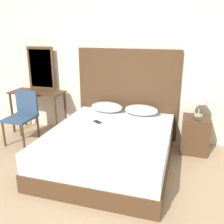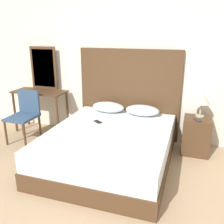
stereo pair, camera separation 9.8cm
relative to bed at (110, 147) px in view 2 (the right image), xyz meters
The scene contains 12 objects.
wall_back 1.58m from the bed, 84.16° to the left, with size 10.00×0.06×2.70m.
bed is the anchor object (origin of this frame).
headboard 1.19m from the bed, 90.00° to the left, with size 1.80×0.05×1.59m.
pillow_left 0.94m from the bed, 110.56° to the left, with size 0.57×0.33×0.17m.
pillow_right 0.94m from the bed, 69.44° to the left, with size 0.57×0.33×0.17m.
phone_on_bed 0.48m from the bed, 136.67° to the left, with size 0.16×0.14×0.01m.
nightstand 1.41m from the bed, 31.65° to the left, with size 0.42×0.41×0.59m.
table_lamp 1.61m from the bed, 33.88° to the left, with size 0.26×0.26×0.40m.
phone_on_nightstand 1.40m from the bed, 28.14° to the left, with size 0.13×0.17×0.01m.
vanity_desk 1.90m from the bed, 154.66° to the left, with size 1.01×0.46×0.80m.
vanity_mirror 2.17m from the bed, 149.23° to the left, with size 0.54×0.03×0.81m.
chair 1.75m from the bed, 168.88° to the left, with size 0.44×0.50×0.89m.
Camera 2 is at (0.96, -1.64, 1.89)m, focal length 40.00 mm.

